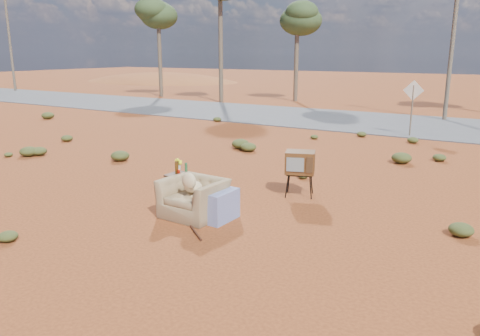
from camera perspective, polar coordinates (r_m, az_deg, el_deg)
The scene contains 13 objects.
ground at distance 9.34m, azimuth -4.77°, elevation -6.43°, with size 140.00×140.00×0.00m, color #9A481E.
highway at distance 22.90m, azimuth 17.79°, elevation 5.22°, with size 140.00×7.00×0.04m, color #565659.
dirt_mound at distance 54.17m, azimuth -9.65°, elevation 10.36°, with size 26.00×18.00×2.00m, color #9A5325.
armchair at distance 9.41m, azimuth -5.13°, elevation -3.17°, with size 1.43×0.89×1.04m.
tv_unit at distance 10.77m, azimuth 7.34°, elevation 0.61°, with size 0.79×0.70×1.05m.
side_table at distance 10.12m, azimuth -7.39°, elevation -0.56°, with size 0.51×0.51×0.99m.
rusty_bar at distance 9.09m, azimuth -6.11°, elevation -6.90°, with size 0.04×0.04×1.61m, color #4F2515.
road_sign at distance 19.50m, azimuth 20.31°, elevation 7.99°, with size 0.78×0.06×2.19m.
eucalyptus_far_left at distance 35.73m, azimuth -9.96°, elevation 18.11°, with size 3.20×3.20×7.10m.
eucalyptus_near_left at distance 31.99m, azimuth 7.03°, elevation 17.84°, with size 3.20×3.20×6.60m.
utility_pole_west at distance 44.56m, azimuth -26.27°, elevation 13.76°, with size 1.40×0.20×8.00m.
utility_pole_center at distance 24.79m, azimuth 24.59°, elevation 14.85°, with size 1.40×0.20×8.00m.
scrub_patch at distance 13.32m, azimuth 3.43°, elevation 0.46°, with size 17.49×8.07×0.33m.
Camera 1 is at (5.16, -7.07, 3.25)m, focal length 35.00 mm.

